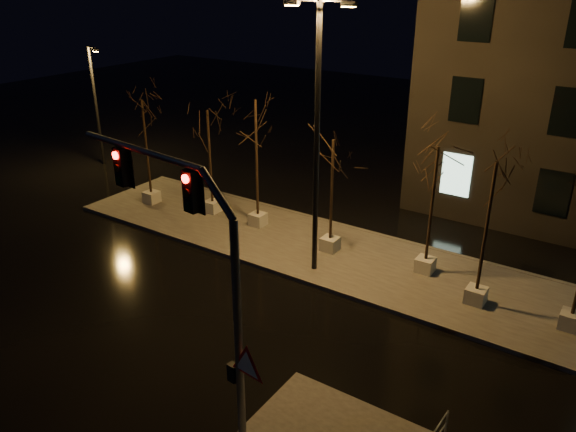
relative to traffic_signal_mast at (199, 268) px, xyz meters
The scene contains 11 objects.
ground 6.98m from the traffic_signal_mast, 130.70° to the left, with size 90.00×90.00×0.00m, color black.
median 11.46m from the traffic_signal_mast, 108.84° to the left, with size 22.00×5.00×0.15m, color #45433E.
tree_0 15.46m from the traffic_signal_mast, 141.50° to the left, with size 1.80×1.80×5.12m.
tree_1 13.63m from the traffic_signal_mast, 130.50° to the left, with size 1.80×1.80×4.92m.
tree_2 12.06m from the traffic_signal_mast, 120.99° to the left, with size 1.80×1.80×5.71m.
tree_3 10.31m from the traffic_signal_mast, 103.27° to the left, with size 1.80×1.80×4.71m.
tree_4 10.57m from the traffic_signal_mast, 82.01° to the left, with size 1.80×1.80×4.98m.
tree_5 10.07m from the traffic_signal_mast, 68.50° to the left, with size 1.80×1.80×5.14m.
traffic_signal_mast is the anchor object (origin of this frame).
streetlight_main 8.69m from the traffic_signal_mast, 104.14° to the left, with size 2.39×0.67×9.55m.
streetlight_far 22.85m from the traffic_signal_mast, 146.77° to the left, with size 1.30×0.56×6.74m.
Camera 1 is at (10.83, -11.65, 10.49)m, focal length 35.00 mm.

